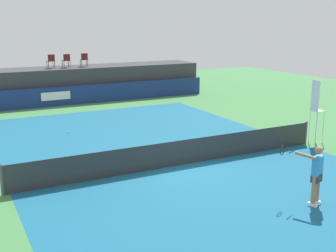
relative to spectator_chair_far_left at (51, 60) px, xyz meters
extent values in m
plane|color=#3D7A42|center=(1.21, -12.20, -2.69)|extent=(48.00, 48.00, 0.00)
cube|color=#16597A|center=(1.21, -15.20, -2.69)|extent=(12.00, 22.00, 0.00)
cube|color=navy|center=(1.21, -1.70, -2.09)|extent=(18.00, 0.20, 1.20)
cube|color=white|center=(-0.23, -1.81, -2.03)|extent=(1.80, 0.02, 0.50)
cube|color=#38383D|center=(1.21, 0.10, -1.59)|extent=(18.00, 2.80, 2.20)
cylinder|color=#561919|center=(0.19, 0.29, -0.27)|extent=(0.04, 0.04, 0.44)
cylinder|color=#561919|center=(-0.22, 0.27, -0.27)|extent=(0.04, 0.04, 0.44)
cylinder|color=#561919|center=(0.21, -0.12, -0.27)|extent=(0.04, 0.04, 0.44)
cylinder|color=#561919|center=(-0.19, -0.14, -0.27)|extent=(0.04, 0.04, 0.44)
cube|color=#561919|center=(0.00, 0.08, -0.04)|extent=(0.46, 0.46, 0.03)
cube|color=#561919|center=(0.01, -0.13, 0.19)|extent=(0.44, 0.05, 0.42)
cylinder|color=#561919|center=(1.16, 0.18, -0.27)|extent=(0.04, 0.04, 0.44)
cylinder|color=#561919|center=(0.76, 0.16, -0.27)|extent=(0.04, 0.04, 0.44)
cylinder|color=#561919|center=(1.18, -0.23, -0.27)|extent=(0.04, 0.04, 0.44)
cylinder|color=#561919|center=(0.78, -0.25, -0.27)|extent=(0.04, 0.04, 0.44)
cube|color=#561919|center=(0.97, -0.03, -0.04)|extent=(0.46, 0.46, 0.03)
cube|color=#561919|center=(0.98, -0.24, 0.19)|extent=(0.44, 0.05, 0.42)
cylinder|color=#561919|center=(2.42, 0.28, -0.27)|extent=(0.04, 0.04, 0.44)
cylinder|color=#561919|center=(2.02, 0.30, -0.27)|extent=(0.04, 0.04, 0.44)
cylinder|color=#561919|center=(2.40, -0.13, -0.27)|extent=(0.04, 0.04, 0.44)
cylinder|color=#561919|center=(2.00, -0.11, -0.27)|extent=(0.04, 0.04, 0.44)
cube|color=#561919|center=(2.21, 0.09, -0.04)|extent=(0.46, 0.46, 0.03)
cube|color=#561919|center=(2.20, -0.12, 0.19)|extent=(0.44, 0.05, 0.42)
cylinder|color=white|center=(8.20, -15.40, -1.99)|extent=(0.04, 0.04, 1.40)
cylinder|color=white|center=(8.20, -15.00, -1.99)|extent=(0.04, 0.04, 1.40)
cylinder|color=white|center=(7.80, -15.40, -1.99)|extent=(0.04, 0.04, 1.40)
cylinder|color=white|center=(7.80, -15.00, -1.99)|extent=(0.04, 0.04, 1.40)
cube|color=white|center=(8.00, -15.20, -1.28)|extent=(0.44, 0.44, 0.03)
cube|color=white|center=(7.79, -15.20, -0.60)|extent=(0.03, 0.44, 1.33)
cube|color=#2D2D2D|center=(1.21, -15.20, -2.22)|extent=(12.40, 0.02, 0.95)
cylinder|color=#4C4C51|center=(-4.99, -15.20, -2.19)|extent=(0.10, 0.10, 1.00)
cylinder|color=#4C4C51|center=(7.41, -15.20, -2.19)|extent=(0.10, 0.10, 1.00)
cube|color=white|center=(3.08, -20.05, -2.64)|extent=(0.21, 0.29, 0.10)
cylinder|color=#997051|center=(3.08, -20.05, -2.18)|extent=(0.14, 0.14, 0.82)
cube|color=white|center=(2.85, -20.14, -2.64)|extent=(0.21, 0.29, 0.10)
cylinder|color=#997051|center=(2.85, -20.14, -2.18)|extent=(0.14, 0.14, 0.82)
cube|color=#333338|center=(2.96, -20.09, -1.85)|extent=(0.40, 0.33, 0.24)
cube|color=#338CCC|center=(2.96, -20.09, -1.49)|extent=(0.41, 0.32, 0.56)
sphere|color=#997051|center=(2.96, -20.09, -1.03)|extent=(0.22, 0.22, 0.22)
cylinder|color=#997051|center=(3.19, -20.00, -1.51)|extent=(0.09, 0.09, 0.60)
cylinder|color=#997051|center=(2.64, -19.93, -1.19)|extent=(0.31, 0.60, 0.14)
cylinder|color=black|center=(2.48, -19.54, -1.16)|extent=(0.29, 0.14, 0.03)
torus|color=black|center=(2.37, -19.28, -1.16)|extent=(0.29, 0.14, 0.30)
sphere|color=#D8EA33|center=(-1.30, -8.57, -2.66)|extent=(0.07, 0.07, 0.07)
camera|label=1|loc=(-6.15, -28.48, 2.52)|focal=46.14mm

